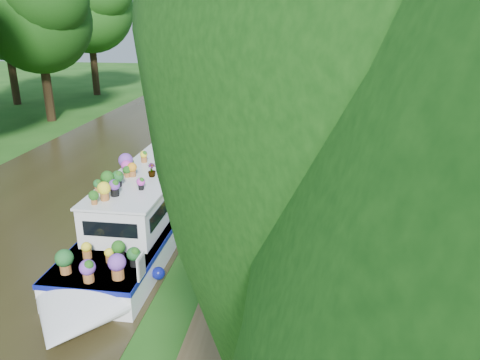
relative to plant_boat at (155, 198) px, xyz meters
name	(u,v)px	position (x,y,z in m)	size (l,w,h in m)	color
ground	(224,230)	(2.25, -0.27, -0.85)	(100.00, 100.00, 0.00)	#1B4D13
canal_water	(44,218)	(-3.75, -0.27, -0.84)	(10.00, 100.00, 0.02)	black
towpath	(262,232)	(3.45, -0.27, -0.84)	(2.20, 100.00, 0.03)	brown
plant_boat	(155,198)	(0.00, 0.00, 0.00)	(2.29, 13.52, 2.26)	white
tree_near_overhang	(357,5)	(6.04, 2.79, 5.75)	(5.52, 5.28, 8.99)	black
tree_near_mid	(350,12)	(6.73, 14.81, 5.58)	(6.90, 6.60, 9.40)	black
tree_near_far	(333,4)	(6.23, 25.82, 6.20)	(7.59, 7.26, 10.30)	black
tree_far_c	(37,11)	(-11.27, 13.81, 5.67)	(7.13, 6.82, 9.59)	black
tree_far_d	(88,0)	(-12.77, 23.82, 6.55)	(8.05, 7.70, 10.85)	black
tree_far_h	(2,2)	(-16.77, 18.82, 6.28)	(7.82, 7.48, 10.49)	black
second_boat	(232,104)	(-0.50, 18.30, -0.36)	(2.21, 6.37, 1.21)	black
sandwich_board	(267,244)	(3.73, -1.96, -0.36)	(0.67, 0.61, 1.01)	#AE1E0C
pedestrian_pink	(288,89)	(3.13, 23.14, 0.05)	(0.64, 0.42, 1.75)	#C3506B
pedestrian_dark	(292,91)	(3.46, 22.49, 0.03)	(0.83, 0.64, 1.70)	black
verge_plant	(231,172)	(1.65, 4.73, -0.64)	(0.38, 0.33, 0.42)	#23631D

